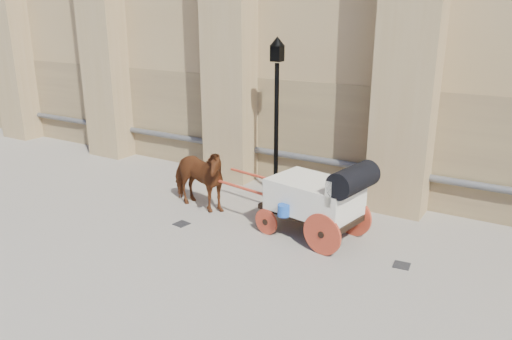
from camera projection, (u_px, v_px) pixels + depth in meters
The scene contains 6 objects.
ground at pixel (181, 226), 11.66m from camera, with size 90.00×90.00×0.00m, color gray.
horse at pixel (197, 178), 12.48m from camera, with size 0.89×1.96×1.66m, color #632B15.
carriage at pixel (319, 196), 10.80m from camera, with size 4.29×1.81×1.82m.
street_lamp at pixel (276, 113), 13.09m from camera, with size 0.39×0.39×4.20m.
drain_grate_near at pixel (182, 224), 11.79m from camera, with size 0.32×0.32×0.01m, color black.
drain_grate_far at pixel (402, 265), 9.87m from camera, with size 0.32×0.32×0.01m, color black.
Camera 1 is at (7.03, -8.25, 4.82)m, focal length 35.00 mm.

